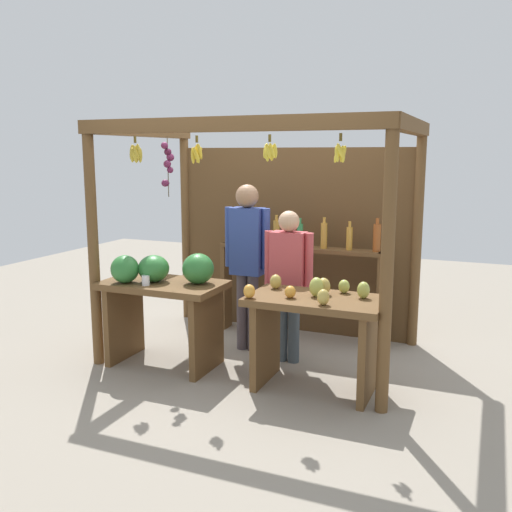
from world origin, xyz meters
TOP-DOWN VIEW (x-y plane):
  - ground_plane at (0.00, 0.00)m, footprint 12.00×12.00m
  - market_stall at (-0.00, 0.38)m, footprint 2.82×1.83m
  - fruit_counter_left at (-0.73, -0.66)m, footprint 1.13×0.66m
  - fruit_counter_right at (0.74, -0.64)m, footprint 1.13×0.64m
  - bottle_shelf_unit at (0.17, 0.64)m, footprint 1.80×0.22m
  - vendor_man at (-0.19, 0.04)m, footprint 0.48×0.23m
  - vendor_woman at (0.31, -0.11)m, footprint 0.48×0.20m

SIDE VIEW (x-z plane):
  - ground_plane at x=0.00m, z-range 0.00..0.00m
  - fruit_counter_right at x=0.74m, z-range 0.11..1.08m
  - fruit_counter_left at x=-0.73m, z-range 0.16..1.25m
  - bottle_shelf_unit at x=0.17m, z-range 0.13..1.47m
  - vendor_woman at x=0.31m, z-range 0.13..1.59m
  - vendor_man at x=-0.19m, z-range 0.18..1.86m
  - market_stall at x=0.00m, z-range 0.20..2.47m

